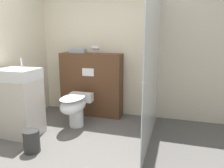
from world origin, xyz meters
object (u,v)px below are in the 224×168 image
object	(u,v)px
waste_bin	(32,141)
toilet	(75,107)
hair_drier	(96,48)
sink_vanity	(19,102)

from	to	relation	value
waste_bin	toilet	bearing A→B (deg)	78.53
toilet	waste_bin	world-z (taller)	toilet
hair_drier	waste_bin	distance (m)	1.93
sink_vanity	waste_bin	size ratio (longest dim) A/B	3.95
sink_vanity	hair_drier	bearing A→B (deg)	55.47
toilet	waste_bin	distance (m)	0.93
toilet	waste_bin	bearing A→B (deg)	-101.47
sink_vanity	hair_drier	size ratio (longest dim) A/B	7.30
toilet	hair_drier	world-z (taller)	hair_drier
toilet	sink_vanity	bearing A→B (deg)	-143.24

